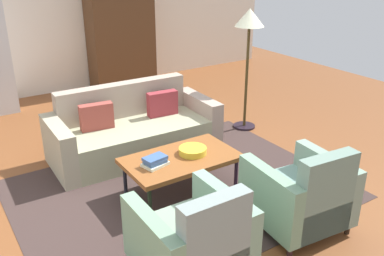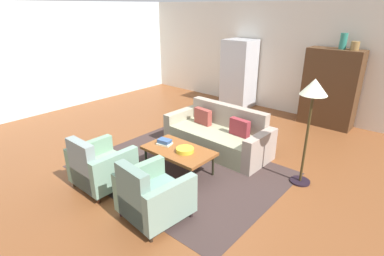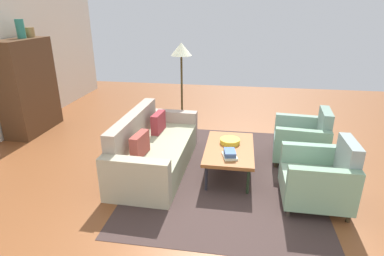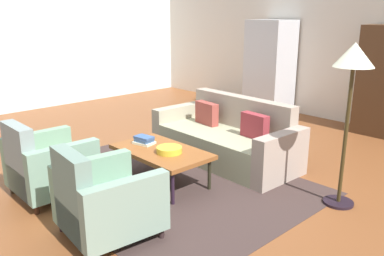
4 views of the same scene
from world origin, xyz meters
name	(u,v)px [view 2 (image 2 of 4)]	position (x,y,z in m)	size (l,w,h in m)	color
ground_plane	(185,163)	(0.00, 0.00, 0.00)	(11.44, 11.44, 0.00)	brown
wall_back	(287,59)	(0.00, 4.01, 1.40)	(9.53, 0.12, 2.80)	beige
wall_left	(49,58)	(-4.77, 0.00, 1.40)	(0.12, 8.02, 2.80)	silver
area_rug	(181,170)	(0.13, -0.24, 0.00)	(3.40, 2.60, 0.01)	#3A2B28
couch	(219,136)	(0.13, 0.89, 0.29)	(2.12, 0.96, 0.86)	gray
coffee_table	(179,151)	(0.13, -0.29, 0.39)	(1.20, 0.70, 0.42)	black
armchair_left	(99,168)	(-0.47, -1.46, 0.34)	(0.81, 0.81, 0.88)	#312922
armchair_right	(151,197)	(0.72, -1.46, 0.34)	(0.87, 0.87, 0.88)	#302617
fruit_bowl	(185,150)	(0.28, -0.29, 0.46)	(0.30, 0.30, 0.07)	gold
book_stack	(165,142)	(-0.19, -0.31, 0.47)	(0.28, 0.23, 0.10)	beige
cabinet	(330,88)	(1.27, 3.67, 0.90)	(1.20, 0.51, 1.80)	#492D19
vase_tall	(343,41)	(1.37, 3.66, 1.97)	(0.15, 0.15, 0.34)	#287664
vase_round	(355,46)	(1.62, 3.66, 1.89)	(0.18, 0.18, 0.18)	olive
refrigerator	(239,74)	(-1.17, 3.56, 0.93)	(0.80, 0.73, 1.85)	#B7BABF
floor_lamp	(313,97)	(1.88, 0.74, 1.44)	(0.40, 0.40, 1.72)	black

